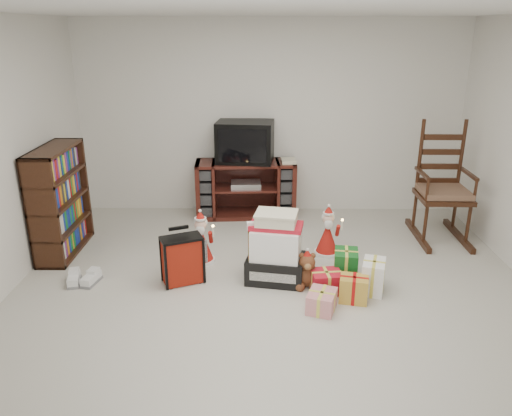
{
  "coord_description": "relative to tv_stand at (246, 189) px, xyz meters",
  "views": [
    {
      "loc": [
        -0.12,
        -4.01,
        2.38
      ],
      "look_at": [
        -0.16,
        0.6,
        0.7
      ],
      "focal_mm": 35.0,
      "sensor_mm": 36.0,
      "label": 1
    }
  ],
  "objects": [
    {
      "name": "crt_television",
      "position": [
        -0.01,
        0.02,
        0.63
      ],
      "size": [
        0.76,
        0.58,
        0.52
      ],
      "rotation": [
        0.0,
        0.0,
        -0.11
      ],
      "color": "black",
      "rests_on": "tv_stand"
    },
    {
      "name": "red_suitcase",
      "position": [
        -0.56,
        -1.88,
        -0.12
      ],
      "size": [
        0.42,
        0.33,
        0.57
      ],
      "rotation": [
        0.0,
        0.0,
        0.41
      ],
      "color": "#9C1E11",
      "rests_on": "floor"
    },
    {
      "name": "bookshelf",
      "position": [
        -1.99,
        -1.15,
        0.2
      ],
      "size": [
        0.32,
        0.97,
        1.19
      ],
      "color": "#361A0E",
      "rests_on": "floor"
    },
    {
      "name": "sneaker_pair",
      "position": [
        -1.55,
        -1.91,
        -0.32
      ],
      "size": [
        0.33,
        0.28,
        0.09
      ],
      "rotation": [
        0.0,
        0.0,
        0.05
      ],
      "color": "white",
      "rests_on": "floor"
    },
    {
      "name": "stocking",
      "position": [
        0.19,
        -1.87,
        -0.05
      ],
      "size": [
        0.3,
        0.14,
        0.64
      ],
      "primitive_type": null,
      "rotation": [
        0.0,
        0.0,
        0.04
      ],
      "color": "#0C701A",
      "rests_on": "floor"
    },
    {
      "name": "mrs_claus_figurine",
      "position": [
        -0.43,
        -1.42,
        -0.15
      ],
      "size": [
        0.28,
        0.27,
        0.58
      ],
      "color": "#A71812",
      "rests_on": "floor"
    },
    {
      "name": "gift_pile",
      "position": [
        0.35,
        -1.81,
        -0.06
      ],
      "size": [
        0.62,
        0.49,
        0.7
      ],
      "rotation": [
        0.0,
        0.0,
        -0.18
      ],
      "color": "black",
      "rests_on": "floor"
    },
    {
      "name": "teddy_bear",
      "position": [
        0.64,
        -1.94,
        -0.22
      ],
      "size": [
        0.23,
        0.21,
        0.35
      ],
      "color": "brown",
      "rests_on": "floor"
    },
    {
      "name": "tv_stand",
      "position": [
        0.0,
        0.0,
        0.0
      ],
      "size": [
        1.31,
        0.53,
        0.74
      ],
      "rotation": [
        0.0,
        0.0,
        0.05
      ],
      "color": "#4F1B16",
      "rests_on": "floor"
    },
    {
      "name": "room",
      "position": [
        0.31,
        -2.24,
        0.88
      ],
      "size": [
        5.01,
        5.01,
        2.51
      ],
      "color": "beige",
      "rests_on": "ground"
    },
    {
      "name": "santa_figurine",
      "position": [
        0.93,
        -1.21,
        -0.15
      ],
      "size": [
        0.28,
        0.26,
        0.57
      ],
      "color": "#A71812",
      "rests_on": "floor"
    },
    {
      "name": "gift_cluster",
      "position": [
        0.99,
        -2.1,
        -0.24
      ],
      "size": [
        0.74,
        0.84,
        0.25
      ],
      "color": "red",
      "rests_on": "floor"
    },
    {
      "name": "rocking_chair",
      "position": [
        2.32,
        -0.67,
        0.12
      ],
      "size": [
        0.59,
        0.96,
        1.43
      ],
      "rotation": [
        0.0,
        0.0,
        -0.01
      ],
      "color": "#361A0E",
      "rests_on": "floor"
    }
  ]
}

